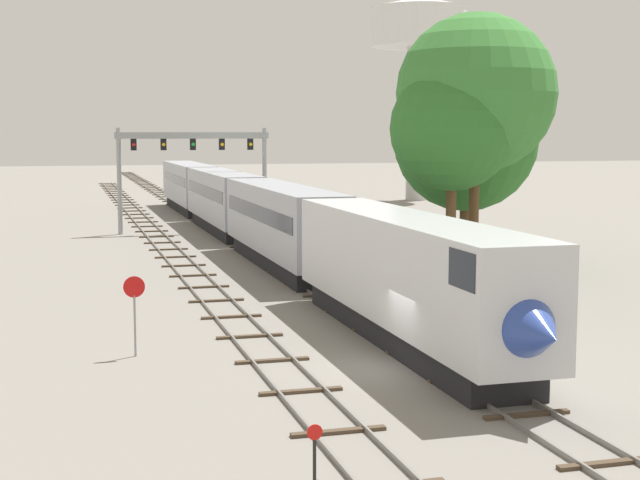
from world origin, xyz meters
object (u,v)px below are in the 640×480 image
Objects in this scene: signal_gantry at (193,156)px; trackside_tree_right at (466,139)px; trackside_tree_mid at (452,129)px; trackside_tree_left at (476,94)px; stop_sign at (134,304)px; passenger_train at (247,209)px; switch_stand at (315,465)px; water_tower at (419,38)px.

trackside_tree_right reaches higher than signal_gantry.
trackside_tree_left is at bearing 27.59° from trackside_tree_mid.
stop_sign is 23.51m from trackside_tree_mid.
trackside_tree_right is (11.37, -11.04, 4.89)m from passenger_train.
trackside_tree_right is (13.62, -21.34, 1.43)m from signal_gantry.
switch_stand is 0.13× the size of trackside_tree_mid.
water_tower is at bearing 67.11° from switch_stand.
water_tower is 53.63m from trackside_tree_right.
trackside_tree_right is at bearing 42.25° from stop_sign.
trackside_tree_right is (1.57, 4.72, -2.52)m from trackside_tree_left.
water_tower is at bearing 54.30° from passenger_train.
switch_stand is at bearing -99.16° from passenger_train.
trackside_tree_left is 5.58m from trackside_tree_right.
signal_gantry is 25.36m from trackside_tree_right.
passenger_train is 28.46× the size of stop_sign.
switch_stand is at bearing -118.97° from trackside_tree_mid.
passenger_train is at bearing -125.70° from water_tower.
water_tower reaches higher than switch_stand.
trackside_tree_left is at bearing -108.35° from trackside_tree_right.
trackside_tree_mid is at bearing -109.67° from water_tower.
signal_gantry is 0.84× the size of trackside_tree_left.
trackside_tree_mid is (8.02, -16.70, 5.48)m from passenger_train.
water_tower is 91.65m from switch_stand.
trackside_tree_left is (9.81, -15.76, 7.41)m from passenger_train.
passenger_train reaches higher than stop_sign.
signal_gantry reaches higher than switch_stand.
switch_stand is 38.43m from trackside_tree_right.
signal_gantry is 43.30m from water_tower.
trackside_tree_mid reaches higher than switch_stand.
switch_stand is at bearing -120.90° from trackside_tree_left.
trackside_tree_left reaches higher than trackside_tree_mid.
water_tower reaches higher than trackside_tree_right.
switch_stand is (-4.85, -54.31, -5.54)m from signal_gantry.
passenger_train is 6.77× the size of signal_gantry.
stop_sign is (-7.75, -40.75, -4.19)m from signal_gantry.
signal_gantry is 28.95m from trackside_tree_mid.
switch_stand is at bearing -112.89° from water_tower.
stop_sign is at bearing -118.67° from water_tower.
trackside_tree_mid is (15.12, 27.31, 7.57)m from switch_stand.
passenger_train is at bearing 80.84° from switch_stand.
trackside_tree_right is (-16.47, -49.78, -11.25)m from water_tower.
water_tower is at bearing 61.33° from stop_sign.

